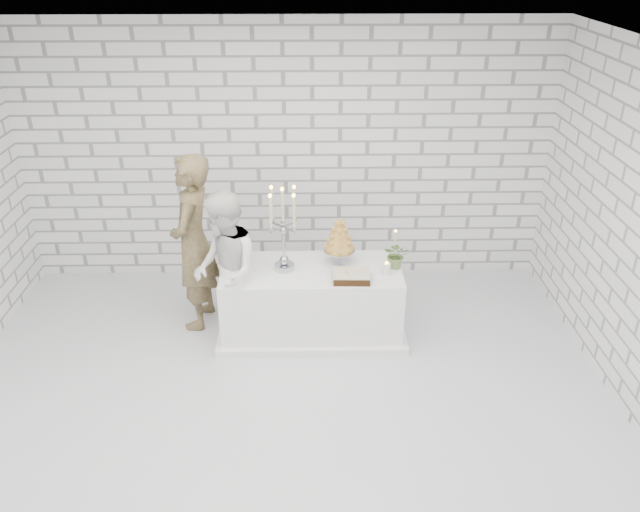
{
  "coord_description": "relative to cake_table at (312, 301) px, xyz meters",
  "views": [
    {
      "loc": [
        0.26,
        -4.31,
        3.74
      ],
      "look_at": [
        0.36,
        0.88,
        1.05
      ],
      "focal_mm": 35.08,
      "sensor_mm": 36.0,
      "label": 1
    }
  ],
  "objects": [
    {
      "name": "extra_taper",
      "position": [
        0.85,
        0.17,
        0.54
      ],
      "size": [
        0.07,
        0.07,
        0.32
      ],
      "primitive_type": "cylinder",
      "rotation": [
        0.0,
        0.0,
        0.19
      ],
      "color": "beige",
      "rests_on": "cake_table"
    },
    {
      "name": "bride",
      "position": [
        -0.84,
        -0.13,
        0.43
      ],
      "size": [
        0.78,
        0.9,
        1.61
      ],
      "primitive_type": "imported",
      "rotation": [
        0.0,
        0.0,
        -1.33
      ],
      "color": "white",
      "rests_on": "ground"
    },
    {
      "name": "candelabra",
      "position": [
        -0.27,
        0.0,
        0.81
      ],
      "size": [
        0.35,
        0.35,
        0.87
      ],
      "primitive_type": null,
      "rotation": [
        0.0,
        0.0,
        0.0
      ],
      "color": "#A1A1AB",
      "rests_on": "cake_table"
    },
    {
      "name": "cake_table",
      "position": [
        0.0,
        0.0,
        0.0
      ],
      "size": [
        1.8,
        0.8,
        0.75
      ],
      "primitive_type": "cube",
      "color": "white",
      "rests_on": "ground"
    },
    {
      "name": "groom",
      "position": [
        -1.2,
        0.23,
        0.56
      ],
      "size": [
        0.52,
        0.73,
        1.87
      ],
      "primitive_type": "imported",
      "rotation": [
        0.0,
        0.0,
        -1.68
      ],
      "color": "brown",
      "rests_on": "ground"
    },
    {
      "name": "croquembouche",
      "position": [
        0.28,
        0.12,
        0.63
      ],
      "size": [
        0.38,
        0.38,
        0.51
      ],
      "primitive_type": null,
      "rotation": [
        0.0,
        0.0,
        -0.2
      ],
      "color": "#AE7B32",
      "rests_on": "cake_table"
    },
    {
      "name": "ground",
      "position": [
        -0.28,
        -1.18,
        -0.38
      ],
      "size": [
        6.0,
        5.0,
        0.01
      ],
      "primitive_type": "cube",
      "color": "silver",
      "rests_on": "ground"
    },
    {
      "name": "wall_back",
      "position": [
        -0.28,
        1.32,
        1.12
      ],
      "size": [
        6.0,
        0.01,
        3.0
      ],
      "primitive_type": "cube",
      "color": "white",
      "rests_on": "ground"
    },
    {
      "name": "chocolate_cake",
      "position": [
        0.38,
        -0.23,
        0.42
      ],
      "size": [
        0.36,
        0.26,
        0.08
      ],
      "primitive_type": "cube",
      "rotation": [
        0.0,
        0.0,
        -0.03
      ],
      "color": "black",
      "rests_on": "cake_table"
    },
    {
      "name": "ceiling",
      "position": [
        -0.28,
        -1.18,
        2.62
      ],
      "size": [
        6.0,
        5.0,
        0.01
      ],
      "primitive_type": "cube",
      "color": "white",
      "rests_on": "ground"
    },
    {
      "name": "pillar_candle",
      "position": [
        0.74,
        -0.12,
        0.44
      ],
      "size": [
        0.1,
        0.1,
        0.12
      ],
      "primitive_type": "cylinder",
      "rotation": [
        0.0,
        0.0,
        -0.29
      ],
      "color": "white",
      "rests_on": "cake_table"
    },
    {
      "name": "flowers",
      "position": [
        0.85,
        0.02,
        0.51
      ],
      "size": [
        0.3,
        0.27,
        0.28
      ],
      "primitive_type": "imported",
      "rotation": [
        0.0,
        0.0,
        -0.25
      ],
      "color": "#486532",
      "rests_on": "cake_table"
    }
  ]
}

